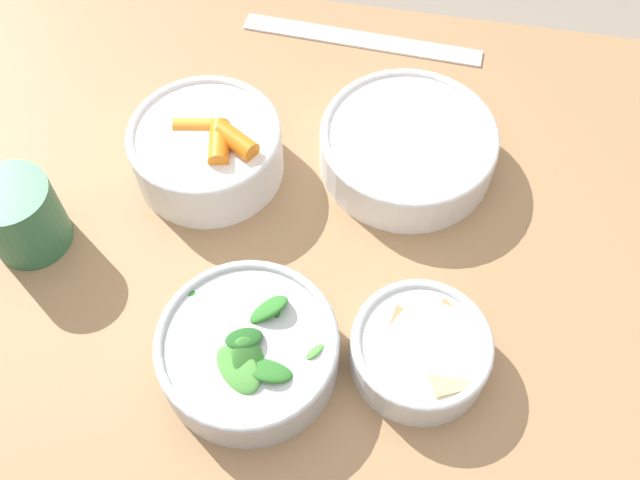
% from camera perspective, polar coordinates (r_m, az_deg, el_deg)
% --- Properties ---
extents(ground_plane, '(10.00, 10.00, 0.00)m').
position_cam_1_polar(ground_plane, '(1.43, 1.90, -17.31)').
color(ground_plane, gray).
extents(dining_table, '(1.15, 0.84, 0.73)m').
position_cam_1_polar(dining_table, '(0.85, 3.08, -6.66)').
color(dining_table, '#99724C').
rests_on(dining_table, ground_plane).
extents(bowl_carrots, '(0.17, 0.17, 0.08)m').
position_cam_1_polar(bowl_carrots, '(0.81, -9.02, 7.26)').
color(bowl_carrots, white).
rests_on(bowl_carrots, dining_table).
extents(bowl_greens, '(0.17, 0.17, 0.07)m').
position_cam_1_polar(bowl_greens, '(0.68, -5.70, -8.71)').
color(bowl_greens, silver).
rests_on(bowl_greens, dining_table).
extents(bowl_beans_hotdog, '(0.20, 0.20, 0.05)m').
position_cam_1_polar(bowl_beans_hotdog, '(0.82, 7.00, 7.28)').
color(bowl_beans_hotdog, white).
rests_on(bowl_beans_hotdog, dining_table).
extents(bowl_cookies, '(0.13, 0.13, 0.05)m').
position_cam_1_polar(bowl_cookies, '(0.69, 8.05, -8.72)').
color(bowl_cookies, silver).
rests_on(bowl_cookies, dining_table).
extents(ruler, '(0.32, 0.04, 0.00)m').
position_cam_1_polar(ruler, '(0.97, 3.35, 15.70)').
color(ruler, silver).
rests_on(ruler, dining_table).
extents(cup, '(0.08, 0.08, 0.09)m').
position_cam_1_polar(cup, '(0.80, -22.78, 1.76)').
color(cup, '#336B47').
rests_on(cup, dining_table).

